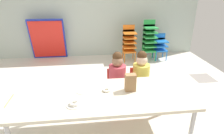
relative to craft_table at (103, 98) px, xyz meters
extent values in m
cube|color=silver|center=(0.00, 0.54, -0.57)|extent=(5.74, 5.45, 0.02)
cube|color=gray|center=(2.25, 1.44, -0.56)|extent=(0.43, 0.43, 0.00)
cube|color=#478C51|center=(0.90, 0.54, -0.56)|extent=(0.43, 0.43, 0.00)
cube|color=orange|center=(-1.35, 0.99, -0.56)|extent=(0.43, 0.43, 0.00)
cube|color=#336BB2|center=(0.90, 1.44, -0.56)|extent=(0.43, 0.43, 0.00)
cube|color=#B2C1B7|center=(0.00, 3.27, 0.65)|extent=(5.74, 0.10, 2.44)
cube|color=beige|center=(0.00, 0.00, 0.02)|extent=(2.14, 0.84, 0.04)
cylinder|color=#B2B2B7|center=(0.99, -0.36, -0.28)|extent=(0.05, 0.05, 0.57)
cylinder|color=#B2B2B7|center=(-0.99, 0.36, -0.28)|extent=(0.05, 0.05, 0.57)
cylinder|color=#B2B2B7|center=(0.99, 0.36, -0.28)|extent=(0.05, 0.05, 0.57)
cube|color=red|center=(0.27, 0.64, -0.26)|extent=(0.32, 0.30, 0.03)
cube|color=red|center=(0.27, 0.79, -0.11)|extent=(0.29, 0.02, 0.30)
cylinder|color=#BF3F4C|center=(0.27, 0.64, -0.04)|extent=(0.31, 0.31, 0.38)
sphere|color=#8C664C|center=(0.27, 0.64, 0.22)|extent=(0.17, 0.17, 0.17)
sphere|color=#472D19|center=(0.27, 0.65, 0.29)|extent=(0.15, 0.15, 0.15)
cylinder|color=red|center=(0.13, 0.51, -0.41)|extent=(0.02, 0.02, 0.28)
cylinder|color=red|center=(0.41, 0.51, -0.41)|extent=(0.02, 0.02, 0.28)
cylinder|color=red|center=(0.13, 0.77, -0.41)|extent=(0.02, 0.02, 0.28)
cylinder|color=red|center=(0.41, 0.77, -0.41)|extent=(0.02, 0.02, 0.28)
cube|color=red|center=(0.64, 0.64, -0.26)|extent=(0.32, 0.30, 0.03)
cube|color=red|center=(0.64, 0.79, -0.11)|extent=(0.29, 0.02, 0.30)
cylinder|color=#D8C64C|center=(0.64, 0.64, -0.04)|extent=(0.34, 0.34, 0.38)
sphere|color=beige|center=(0.64, 0.64, 0.22)|extent=(0.17, 0.17, 0.17)
sphere|color=#472D19|center=(0.64, 0.65, 0.29)|extent=(0.15, 0.15, 0.15)
cylinder|color=red|center=(0.50, 0.51, -0.41)|extent=(0.02, 0.02, 0.28)
cylinder|color=red|center=(0.78, 0.51, -0.41)|extent=(0.02, 0.02, 0.28)
cylinder|color=red|center=(0.50, 0.77, -0.41)|extent=(0.02, 0.02, 0.28)
cylinder|color=red|center=(0.78, 0.77, -0.41)|extent=(0.02, 0.02, 0.28)
cube|color=orange|center=(0.87, 2.69, -0.30)|extent=(0.32, 0.30, 0.03)
cube|color=orange|center=(0.87, 2.83, -0.21)|extent=(0.30, 0.02, 0.18)
cube|color=orange|center=(0.87, 2.69, -0.18)|extent=(0.32, 0.30, 0.03)
cube|color=orange|center=(0.87, 2.83, -0.09)|extent=(0.30, 0.02, 0.18)
cube|color=orange|center=(0.87, 2.69, -0.06)|extent=(0.32, 0.30, 0.03)
cube|color=orange|center=(0.87, 2.83, 0.03)|extent=(0.30, 0.02, 0.18)
cube|color=orange|center=(0.87, 2.69, 0.06)|extent=(0.32, 0.30, 0.03)
cube|color=orange|center=(0.87, 2.83, 0.15)|extent=(0.30, 0.02, 0.18)
cube|color=orange|center=(0.87, 2.69, 0.18)|extent=(0.32, 0.30, 0.03)
cube|color=orange|center=(0.87, 2.83, 0.27)|extent=(0.30, 0.02, 0.18)
cylinder|color=orange|center=(0.73, 2.56, -0.43)|extent=(0.02, 0.02, 0.26)
cylinder|color=orange|center=(1.01, 2.56, -0.43)|extent=(0.02, 0.02, 0.26)
cylinder|color=orange|center=(0.73, 2.82, -0.43)|extent=(0.02, 0.02, 0.26)
cylinder|color=orange|center=(1.01, 2.82, -0.43)|extent=(0.02, 0.02, 0.26)
cube|color=green|center=(1.41, 2.69, -0.30)|extent=(0.32, 0.30, 0.03)
cube|color=green|center=(1.41, 2.83, -0.21)|extent=(0.30, 0.02, 0.18)
cube|color=green|center=(1.41, 2.69, -0.18)|extent=(0.32, 0.30, 0.03)
cube|color=green|center=(1.41, 2.83, -0.09)|extent=(0.30, 0.02, 0.18)
cube|color=green|center=(1.41, 2.69, -0.06)|extent=(0.32, 0.30, 0.03)
cube|color=green|center=(1.41, 2.83, 0.03)|extent=(0.30, 0.02, 0.18)
cube|color=green|center=(1.41, 2.69, 0.06)|extent=(0.32, 0.30, 0.03)
cube|color=green|center=(1.41, 2.83, 0.15)|extent=(0.30, 0.02, 0.18)
cube|color=green|center=(1.41, 2.69, 0.18)|extent=(0.32, 0.30, 0.03)
cube|color=green|center=(1.41, 2.83, 0.27)|extent=(0.30, 0.02, 0.18)
cube|color=green|center=(1.41, 2.69, 0.30)|extent=(0.32, 0.30, 0.03)
cube|color=green|center=(1.41, 2.83, 0.39)|extent=(0.30, 0.02, 0.18)
cylinder|color=green|center=(1.27, 2.56, -0.43)|extent=(0.02, 0.02, 0.26)
cylinder|color=green|center=(1.55, 2.56, -0.43)|extent=(0.02, 0.02, 0.26)
cylinder|color=green|center=(1.27, 2.82, -0.43)|extent=(0.02, 0.02, 0.26)
cylinder|color=green|center=(1.55, 2.82, -0.43)|extent=(0.02, 0.02, 0.26)
cube|color=blue|center=(1.72, 2.69, -0.30)|extent=(0.32, 0.30, 0.03)
cube|color=blue|center=(1.72, 2.83, -0.21)|extent=(0.30, 0.02, 0.18)
cube|color=blue|center=(1.72, 2.69, -0.18)|extent=(0.32, 0.30, 0.03)
cube|color=blue|center=(1.72, 2.83, -0.09)|extent=(0.30, 0.02, 0.18)
cube|color=blue|center=(1.72, 2.69, -0.06)|extent=(0.32, 0.30, 0.03)
cube|color=blue|center=(1.72, 2.83, 0.03)|extent=(0.30, 0.02, 0.18)
cylinder|color=blue|center=(1.58, 2.56, -0.43)|extent=(0.02, 0.02, 0.26)
cylinder|color=blue|center=(1.86, 2.56, -0.43)|extent=(0.02, 0.02, 0.26)
cylinder|color=blue|center=(1.58, 2.82, -0.43)|extent=(0.02, 0.02, 0.26)
cylinder|color=blue|center=(1.86, 2.82, -0.43)|extent=(0.02, 0.02, 0.26)
cube|color=#1E33BF|center=(-1.23, 3.08, -0.03)|extent=(0.90, 0.28, 1.09)
cube|color=red|center=(-1.23, 3.04, -0.03)|extent=(0.83, 0.23, 0.99)
cube|color=#9E754C|center=(0.35, 0.07, 0.15)|extent=(0.13, 0.09, 0.22)
cylinder|color=white|center=(-0.33, -0.18, 0.05)|extent=(0.18, 0.18, 0.01)
cylinder|color=white|center=(-0.23, 0.11, 0.05)|extent=(0.18, 0.18, 0.01)
torus|color=white|center=(-0.33, -0.18, 0.07)|extent=(0.12, 0.12, 0.04)
torus|color=white|center=(0.05, 0.08, 0.06)|extent=(0.10, 0.10, 0.03)
camera|label=1|loc=(-0.12, -1.97, 1.23)|focal=30.41mm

